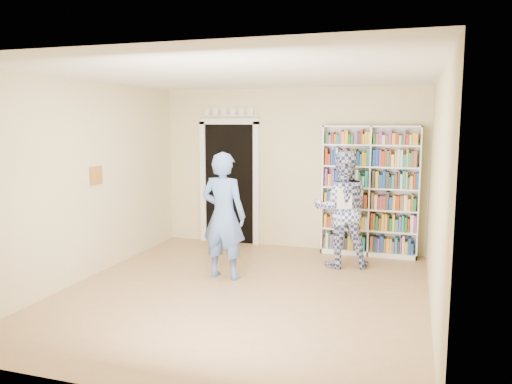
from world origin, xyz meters
TOP-DOWN VIEW (x-y plane):
  - floor at (0.00, 0.00)m, footprint 5.00×5.00m
  - ceiling at (0.00, 0.00)m, footprint 5.00×5.00m
  - wall_back at (0.00, 2.50)m, footprint 4.50×0.00m
  - wall_left at (-2.25, 0.00)m, footprint 0.00×5.00m
  - wall_right at (2.25, 0.00)m, footprint 0.00×5.00m
  - bookshelf at (1.35, 2.34)m, footprint 1.52×0.28m
  - doorway at (-1.10, 2.48)m, footprint 1.10×0.08m
  - wall_art at (-2.23, 0.20)m, footprint 0.03×0.25m
  - man_blue at (-0.45, 0.52)m, footprint 0.67×0.47m
  - man_plaid at (1.01, 1.57)m, footprint 0.99×0.86m
  - paper_sheet at (1.08, 1.32)m, footprint 0.21×0.10m

SIDE VIEW (x-z plane):
  - floor at x=0.00m, z-range 0.00..0.00m
  - man_plaid at x=1.01m, z-range 0.00..1.73m
  - man_blue at x=-0.45m, z-range 0.00..1.75m
  - bookshelf at x=1.35m, z-range 0.01..2.10m
  - paper_sheet at x=1.08m, z-range 0.91..1.23m
  - doorway at x=-1.10m, z-range -0.04..2.39m
  - wall_back at x=0.00m, z-range -0.90..3.60m
  - wall_left at x=-2.25m, z-range -1.15..3.85m
  - wall_right at x=2.25m, z-range -1.15..3.85m
  - wall_art at x=-2.23m, z-range 1.27..1.52m
  - ceiling at x=0.00m, z-range 2.70..2.70m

